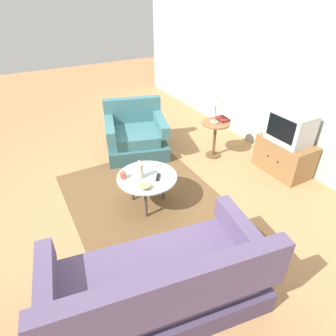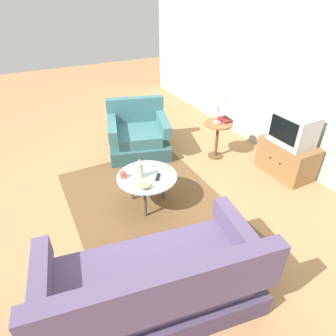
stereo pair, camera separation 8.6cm
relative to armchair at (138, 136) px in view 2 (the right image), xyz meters
The scene contains 16 objects.
ground_plane 1.42m from the armchair, 21.63° to the right, with size 16.00×16.00×0.00m, color #AD7F51.
back_wall 2.65m from the armchair, 57.90° to the left, with size 9.00×0.12×2.70m, color #B2BCB2.
area_rug 1.51m from the armchair, 18.17° to the right, with size 2.54×1.92×0.00m, color brown.
armchair is the anchor object (origin of this frame).
couch 2.92m from the armchair, 20.04° to the right, with size 1.23×2.01×0.88m.
coffee_table 1.48m from the armchair, 18.22° to the right, with size 0.76×0.76×0.45m.
side_table 1.34m from the armchair, 53.61° to the left, with size 0.46×0.46×0.61m.
tv_stand 2.41m from the armchair, 45.43° to the left, with size 0.81×0.50×0.52m.
television 2.44m from the armchair, 45.08° to the left, with size 0.58×0.42×0.45m.
table_lamp 1.48m from the armchair, 53.41° to the left, with size 0.25×0.25×0.45m.
vase 1.51m from the armchair, 21.35° to the right, with size 0.09×0.09×0.26m.
mug 1.50m from the armchair, 29.55° to the right, with size 0.12×0.08×0.08m.
bowl 1.74m from the armchair, 20.24° to the right, with size 0.15×0.15×0.05m.
tv_remote_dark 1.55m from the armchair, 13.30° to the right, with size 0.15×0.12×0.02m.
tv_remote_silver 1.28m from the armchair, 11.74° to the right, with size 0.05×0.15×0.02m.
book 1.48m from the armchair, 58.23° to the left, with size 0.24×0.18×0.03m.
Camera 2 is at (2.85, -1.09, 2.49)m, focal length 30.51 mm.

